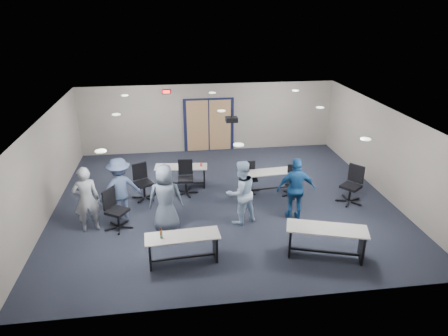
{
  "coord_description": "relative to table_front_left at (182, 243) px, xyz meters",
  "views": [
    {
      "loc": [
        -1.45,
        -10.79,
        5.64
      ],
      "look_at": [
        -0.03,
        -0.3,
        1.19
      ],
      "focal_mm": 32.0,
      "sensor_mm": 36.0,
      "label": 1
    }
  ],
  "objects": [
    {
      "name": "ceiling_can_lights",
      "position": [
        1.36,
        3.19,
        2.19
      ],
      "size": [
        6.24,
        5.74,
        0.02
      ],
      "primitive_type": null,
      "color": "silver",
      "rests_on": "ceiling"
    },
    {
      "name": "person_back",
      "position": [
        -1.61,
        2.37,
        0.39
      ],
      "size": [
        1.27,
        0.96,
        1.75
      ],
      "primitive_type": "imported",
      "rotation": [
        0.0,
        0.0,
        3.45
      ],
      "color": "#45577C",
      "rests_on": "floor"
    },
    {
      "name": "right_wall",
      "position": [
        6.36,
        2.94,
        0.87
      ],
      "size": [
        0.04,
        9.0,
        2.7
      ],
      "primitive_type": "cube",
      "color": "gray",
      "rests_on": "floor"
    },
    {
      "name": "left_wall",
      "position": [
        -3.64,
        2.94,
        0.87
      ],
      "size": [
        0.04,
        9.0,
        2.7
      ],
      "primitive_type": "cube",
      "color": "gray",
      "rests_on": "floor"
    },
    {
      "name": "chair_back_a",
      "position": [
        -1.05,
        3.4,
        0.07
      ],
      "size": [
        0.93,
        0.93,
        1.1
      ],
      "primitive_type": null,
      "rotation": [
        0.0,
        0.0,
        0.47
      ],
      "color": "black",
      "rests_on": "floor"
    },
    {
      "name": "person_plaid",
      "position": [
        -0.36,
        1.51,
        0.44
      ],
      "size": [
        0.92,
        0.63,
        1.83
      ],
      "primitive_type": "imported",
      "rotation": [
        0.0,
        0.0,
        3.09
      ],
      "color": "slate",
      "rests_on": "floor"
    },
    {
      "name": "table_front_left",
      "position": [
        0.0,
        0.0,
        0.0
      ],
      "size": [
        1.74,
        0.68,
        0.95
      ],
      "rotation": [
        0.0,
        0.0,
        0.06
      ],
      "color": "beige",
      "rests_on": "floor"
    },
    {
      "name": "chair_back_d",
      "position": [
        3.52,
        2.97,
        -0.0
      ],
      "size": [
        0.78,
        0.78,
        0.95
      ],
      "primitive_type": null,
      "rotation": [
        0.0,
        0.0,
        -0.38
      ],
      "color": "black",
      "rests_on": "floor"
    },
    {
      "name": "double_door",
      "position": [
        1.36,
        7.4,
        0.57
      ],
      "size": [
        2.0,
        0.07,
        2.2
      ],
      "color": "black",
      "rests_on": "back_wall"
    },
    {
      "name": "person_navy",
      "position": [
        3.17,
        1.61,
        0.42
      ],
      "size": [
        1.08,
        0.52,
        1.79
      ],
      "primitive_type": "imported",
      "rotation": [
        0.0,
        0.0,
        3.06
      ],
      "color": "navy",
      "rests_on": "floor"
    },
    {
      "name": "back_wall",
      "position": [
        1.36,
        7.44,
        0.87
      ],
      "size": [
        10.0,
        0.04,
        2.7
      ],
      "primitive_type": "cube",
      "color": "gray",
      "rests_on": "floor"
    },
    {
      "name": "person_gray",
      "position": [
        -2.38,
        1.71,
        0.43
      ],
      "size": [
        0.74,
        0.56,
        1.81
      ],
      "primitive_type": "imported",
      "rotation": [
        0.0,
        0.0,
        3.35
      ],
      "color": "gray",
      "rests_on": "floor"
    },
    {
      "name": "ceiling_projector",
      "position": [
        1.66,
        3.44,
        1.93
      ],
      "size": [
        0.35,
        0.32,
        0.37
      ],
      "color": "black",
      "rests_on": "ceiling"
    },
    {
      "name": "exit_sign",
      "position": [
        -0.24,
        7.38,
        1.97
      ],
      "size": [
        0.32,
        0.07,
        0.18
      ],
      "color": "black",
      "rests_on": "back_wall"
    },
    {
      "name": "ceiling",
      "position": [
        1.36,
        2.94,
        2.22
      ],
      "size": [
        10.0,
        9.0,
        0.04
      ],
      "primitive_type": "cube",
      "color": "silver",
      "rests_on": "back_wall"
    },
    {
      "name": "chair_back_b",
      "position": [
        0.24,
        3.54,
        0.06
      ],
      "size": [
        0.71,
        0.71,
        1.08
      ],
      "primitive_type": null,
      "rotation": [
        0.0,
        0.0,
        -0.06
      ],
      "color": "black",
      "rests_on": "floor"
    },
    {
      "name": "chair_back_c",
      "position": [
        2.26,
        3.43,
        0.0
      ],
      "size": [
        0.62,
        0.62,
        0.96
      ],
      "primitive_type": null,
      "rotation": [
        0.0,
        0.0,
        0.02
      ],
      "color": "black",
      "rests_on": "floor"
    },
    {
      "name": "chair_loose_right",
      "position": [
        5.1,
        2.29,
        0.1
      ],
      "size": [
        1.01,
        1.01,
        1.15
      ],
      "primitive_type": null,
      "rotation": [
        0.0,
        0.0,
        -0.91
      ],
      "color": "black",
      "rests_on": "floor"
    },
    {
      "name": "person_lightblue",
      "position": [
        1.64,
        1.61,
        0.42
      ],
      "size": [
        1.06,
        0.96,
        1.79
      ],
      "primitive_type": "imported",
      "rotation": [
        0.0,
        0.0,
        3.53
      ],
      "color": "#C0DFFF",
      "rests_on": "floor"
    },
    {
      "name": "table_back_left",
      "position": [
        0.13,
        4.16,
        -0.01
      ],
      "size": [
        1.74,
        0.74,
        0.8
      ],
      "rotation": [
        0.0,
        0.0,
        -0.11
      ],
      "color": "beige",
      "rests_on": "floor"
    },
    {
      "name": "floor",
      "position": [
        1.36,
        2.94,
        -0.48
      ],
      "size": [
        10.0,
        10.0,
        0.0
      ],
      "primitive_type": "plane",
      "color": "black",
      "rests_on": "ground"
    },
    {
      "name": "chair_loose_left",
      "position": [
        -1.65,
        1.71,
        0.07
      ],
      "size": [
        0.96,
        0.96,
        1.1
      ],
      "primitive_type": null,
      "rotation": [
        0.0,
        0.0,
        1.02
      ],
      "color": "black",
      "rests_on": "floor"
    },
    {
      "name": "table_front_right",
      "position": [
        3.36,
        -0.23,
        0.04
      ],
      "size": [
        1.96,
        1.16,
        0.75
      ],
      "rotation": [
        0.0,
        0.0,
        -0.31
      ],
      "color": "beige",
      "rests_on": "floor"
    },
    {
      "name": "front_wall",
      "position": [
        1.36,
        -1.56,
        0.87
      ],
      "size": [
        10.0,
        0.04,
        2.7
      ],
      "primitive_type": "cube",
      "color": "gray",
      "rests_on": "floor"
    },
    {
      "name": "table_back_right",
      "position": [
        2.92,
        3.39,
        -0.01
      ],
      "size": [
        1.72,
        0.7,
        0.68
      ],
      "rotation": [
        0.0,
        0.0,
        0.09
      ],
      "color": "beige",
      "rests_on": "floor"
    }
  ]
}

